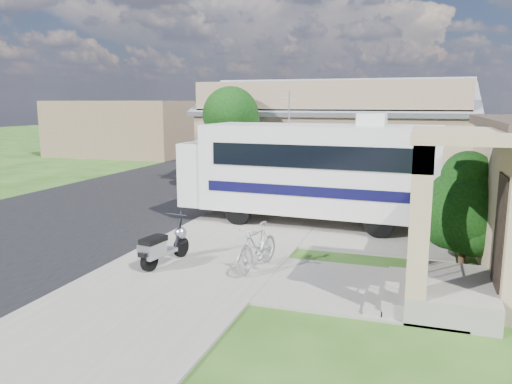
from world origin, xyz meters
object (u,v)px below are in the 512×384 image
(motorhome, at_px, (310,169))
(bicycle, at_px, (257,249))
(scooter, at_px, (162,247))
(garden_hose, at_px, (403,284))
(shrub, at_px, (468,207))
(pickup_truck, at_px, (219,163))
(van, at_px, (257,147))

(motorhome, distance_m, bicycle, 5.21)
(scooter, distance_m, garden_hose, 5.54)
(scooter, bearing_deg, bicycle, 19.86)
(shrub, xyz_separation_m, pickup_truck, (-10.99, 10.86, -0.59))
(shrub, relative_size, bicycle, 1.55)
(shrub, height_order, pickup_truck, shrub)
(motorhome, height_order, scooter, motorhome)
(garden_hose, bearing_deg, shrub, 58.04)
(shrub, bearing_deg, garden_hose, -121.96)
(motorhome, relative_size, garden_hose, 24.28)
(scooter, distance_m, bicycle, 2.27)
(shrub, xyz_separation_m, bicycle, (-4.64, -2.16, -0.88))
(garden_hose, bearing_deg, bicycle, 179.77)
(shrub, distance_m, van, 22.05)
(motorhome, bearing_deg, bicycle, -89.13)
(motorhome, bearing_deg, garden_hose, -55.75)
(motorhome, bearing_deg, pickup_truck, 131.60)
(van, distance_m, garden_hose, 23.32)
(bicycle, relative_size, garden_hose, 5.26)
(pickup_truck, distance_m, garden_hose, 16.22)
(shrub, height_order, van, shrub)
(pickup_truck, distance_m, van, 7.97)
(scooter, bearing_deg, motorhome, 75.68)
(pickup_truck, bearing_deg, motorhome, 120.27)
(pickup_truck, bearing_deg, shrub, 126.44)
(bicycle, relative_size, van, 0.27)
(motorhome, distance_m, shrub, 5.36)
(motorhome, xyz_separation_m, garden_hose, (3.14, -5.07, -1.72))
(scooter, height_order, garden_hose, scooter)
(motorhome, distance_m, van, 17.41)
(bicycle, xyz_separation_m, pickup_truck, (-6.35, 13.02, 0.29))
(motorhome, height_order, garden_hose, motorhome)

